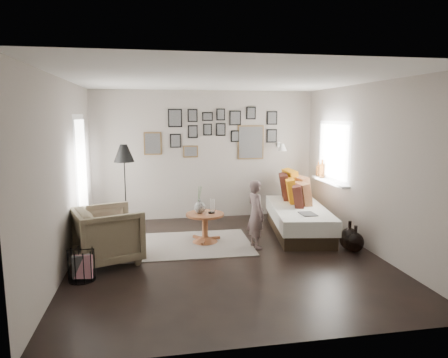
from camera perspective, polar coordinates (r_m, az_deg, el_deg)
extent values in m
plane|color=black|center=(6.13, 0.37, -10.95)|extent=(4.80, 4.80, 0.00)
plane|color=gray|center=(8.17, -2.71, 3.43)|extent=(4.50, 0.00, 4.50)
plane|color=gray|center=(3.52, 7.58, -4.09)|extent=(4.50, 0.00, 4.50)
plane|color=gray|center=(5.84, -21.86, 0.55)|extent=(0.00, 4.80, 4.80)
plane|color=gray|center=(6.61, 19.95, 1.57)|extent=(0.00, 4.80, 4.80)
plane|color=white|center=(5.79, 0.40, 14.03)|extent=(4.80, 4.80, 0.00)
plane|color=white|center=(7.04, -19.69, -0.04)|extent=(0.00, 2.14, 2.14)
plane|color=white|center=(7.04, -19.69, -0.04)|extent=(0.00, 1.88, 1.88)
plane|color=white|center=(7.04, -19.69, -0.04)|extent=(0.00, 1.93, 1.93)
plane|color=white|center=(7.64, 15.42, 3.86)|extent=(0.00, 1.30, 1.30)
plane|color=white|center=(7.64, 15.42, 3.86)|extent=(0.00, 1.14, 1.14)
cube|color=white|center=(7.69, 14.84, -0.38)|extent=(0.15, 1.32, 0.04)
cylinder|color=#8C4C14|center=(7.98, 13.83, 1.16)|extent=(0.10, 0.10, 0.28)
cylinder|color=#8C4C14|center=(8.13, 13.33, 1.12)|extent=(0.08, 0.08, 0.22)
cube|color=brown|center=(8.07, -10.15, 5.01)|extent=(0.35, 0.03, 0.45)
cube|color=black|center=(8.05, -10.15, 5.00)|extent=(0.30, 0.01, 0.40)
cube|color=black|center=(8.06, -7.01, 8.64)|extent=(0.28, 0.03, 0.36)
cube|color=black|center=(8.05, -7.00, 8.64)|extent=(0.23, 0.01, 0.31)
cube|color=black|center=(8.08, -6.95, 5.45)|extent=(0.22, 0.03, 0.28)
cube|color=black|center=(8.06, -6.94, 5.44)|extent=(0.17, 0.01, 0.23)
cube|color=black|center=(8.09, -4.51, 9.03)|extent=(0.20, 0.03, 0.26)
cube|color=black|center=(8.07, -4.50, 9.03)|extent=(0.15, 0.01, 0.21)
cube|color=black|center=(8.10, -4.48, 6.77)|extent=(0.20, 0.03, 0.26)
cube|color=black|center=(8.08, -4.47, 6.76)|extent=(0.15, 0.01, 0.21)
cube|color=black|center=(8.13, -2.38, 8.91)|extent=(0.22, 0.03, 0.18)
cube|color=black|center=(8.11, -2.36, 8.91)|extent=(0.17, 0.01, 0.13)
cube|color=black|center=(8.13, -2.37, 7.08)|extent=(0.18, 0.03, 0.24)
cube|color=black|center=(8.11, -2.35, 7.07)|extent=(0.13, 0.01, 0.19)
cube|color=black|center=(8.17, -0.48, 9.20)|extent=(0.18, 0.03, 0.24)
cube|color=black|center=(8.15, -0.46, 9.20)|extent=(0.13, 0.01, 0.19)
cube|color=black|center=(8.17, -0.48, 7.10)|extent=(0.20, 0.03, 0.26)
cube|color=black|center=(8.15, -0.46, 7.09)|extent=(0.15, 0.01, 0.21)
cube|color=black|center=(8.22, 1.60, 8.71)|extent=(0.24, 0.03, 0.30)
cube|color=black|center=(8.21, 1.63, 8.71)|extent=(0.19, 0.01, 0.25)
cube|color=black|center=(8.23, 1.59, 6.13)|extent=(0.18, 0.03, 0.24)
cube|color=black|center=(8.22, 1.62, 6.13)|extent=(0.13, 0.01, 0.19)
cube|color=brown|center=(8.31, 3.83, 5.25)|extent=(0.55, 0.03, 0.70)
cube|color=black|center=(8.30, 3.86, 5.24)|extent=(0.50, 0.01, 0.65)
cube|color=black|center=(8.30, 3.87, 9.38)|extent=(0.20, 0.03, 0.26)
cube|color=black|center=(8.28, 3.90, 9.38)|extent=(0.15, 0.01, 0.21)
cube|color=black|center=(8.42, 6.87, 8.65)|extent=(0.22, 0.03, 0.28)
cube|color=black|center=(8.40, 6.91, 8.65)|extent=(0.17, 0.01, 0.23)
cube|color=black|center=(8.43, 6.82, 6.14)|extent=(0.22, 0.03, 0.28)
cube|color=black|center=(8.41, 6.86, 6.13)|extent=(0.17, 0.01, 0.23)
cube|color=brown|center=(8.12, -4.80, 3.94)|extent=(0.30, 0.03, 0.24)
cube|color=black|center=(8.10, -4.79, 3.93)|extent=(0.25, 0.01, 0.19)
cube|color=white|center=(8.47, 7.80, 4.91)|extent=(0.06, 0.04, 0.10)
cylinder|color=white|center=(8.35, 8.06, 4.99)|extent=(0.02, 0.24, 0.02)
cone|color=white|center=(8.24, 8.33, 4.51)|extent=(0.18, 0.18, 0.14)
cube|color=beige|center=(6.66, -5.05, -9.28)|extent=(2.06, 1.46, 0.01)
cone|color=brown|center=(6.76, -2.72, -8.64)|extent=(0.47, 0.47, 0.09)
cylinder|color=brown|center=(6.70, -2.73, -6.97)|extent=(0.10, 0.10, 0.36)
cylinder|color=brown|center=(6.64, -2.75, -5.08)|extent=(0.63, 0.63, 0.04)
ellipsoid|color=black|center=(6.62, -3.47, -4.08)|extent=(0.18, 0.18, 0.20)
cylinder|color=black|center=(6.60, -3.47, -3.09)|extent=(0.05, 0.05, 0.04)
cylinder|color=black|center=(6.65, -1.80, -4.82)|extent=(0.11, 0.11, 0.02)
cube|color=black|center=(7.38, 10.54, -6.68)|extent=(1.15, 2.13, 0.23)
cube|color=white|center=(7.32, 10.60, -4.91)|extent=(1.22, 2.20, 0.26)
cube|color=#C9710B|center=(8.01, 8.73, -0.77)|extent=(0.26, 0.60, 0.59)
cube|color=#3C1913|center=(7.87, 7.94, -1.16)|extent=(0.36, 0.58, 0.53)
cube|color=maroon|center=(7.81, 10.26, -1.39)|extent=(0.31, 0.54, 0.51)
cube|color=#C9710B|center=(7.60, 9.14, -1.72)|extent=(0.33, 0.53, 0.49)
cube|color=maroon|center=(7.48, 10.86, -2.10)|extent=(0.24, 0.46, 0.45)
cube|color=#3C1913|center=(7.30, 10.52, -2.45)|extent=(0.37, 0.48, 0.42)
cube|color=black|center=(6.77, 11.88, -4.90)|extent=(0.24, 0.32, 0.02)
imported|color=#74684E|center=(6.01, -16.26, -7.68)|extent=(1.13, 1.11, 0.81)
cube|color=silver|center=(6.04, -15.95, -6.85)|extent=(0.46, 0.47, 0.17)
cylinder|color=black|center=(7.69, -13.71, -6.95)|extent=(0.25, 0.25, 0.03)
cylinder|color=black|center=(7.53, -13.91, -1.88)|extent=(0.02, 0.02, 1.41)
cone|color=black|center=(7.43, -14.12, 3.59)|extent=(0.37, 0.37, 0.32)
cube|color=black|center=(5.55, -19.71, -11.67)|extent=(0.24, 0.17, 0.31)
cube|color=silver|center=(5.53, -19.43, -11.74)|extent=(0.23, 0.11, 0.31)
ellipsoid|color=black|center=(6.66, 17.45, -8.13)|extent=(0.31, 0.31, 0.35)
cylinder|color=black|center=(6.60, 17.54, -6.21)|extent=(0.05, 0.05, 0.11)
ellipsoid|color=black|center=(6.59, 18.22, -8.56)|extent=(0.27, 0.27, 0.31)
cylinder|color=black|center=(6.53, 18.31, -6.80)|extent=(0.05, 0.05, 0.11)
imported|color=#6D5756|center=(6.38, 4.58, -5.04)|extent=(0.34, 0.45, 1.10)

